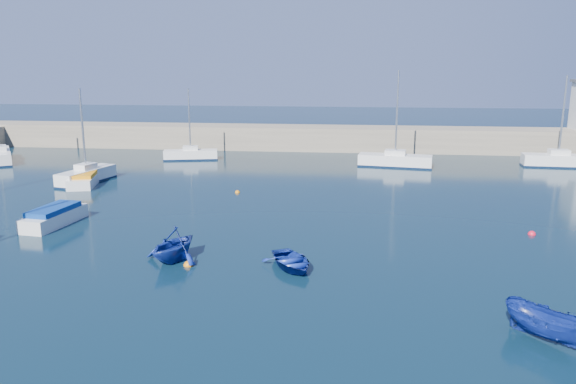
# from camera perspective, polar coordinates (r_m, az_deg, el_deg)

# --- Properties ---
(ground) EXTENTS (220.00, 220.00, 0.00)m
(ground) POSITION_cam_1_polar(r_m,az_deg,el_deg) (19.89, 1.99, -15.93)
(ground) COLOR black
(ground) RESTS_ON ground
(back_wall) EXTENTS (96.00, 4.50, 2.60)m
(back_wall) POSITION_cam_1_polar(r_m,az_deg,el_deg) (63.92, 5.35, 5.45)
(back_wall) COLOR gray
(back_wall) RESTS_ON ground
(sailboat_3) EXTENTS (2.93, 5.92, 7.67)m
(sailboat_3) POSITION_cam_1_polar(r_m,az_deg,el_deg) (48.98, -19.79, 1.63)
(sailboat_3) COLOR silver
(sailboat_3) RESTS_ON ground
(sailboat_5) EXTENTS (5.56, 2.68, 7.16)m
(sailboat_5) POSITION_cam_1_polar(r_m,az_deg,el_deg) (57.98, -9.85, 3.80)
(sailboat_5) COLOR silver
(sailboat_5) RESTS_ON ground
(sailboat_6) EXTENTS (7.03, 2.93, 8.97)m
(sailboat_6) POSITION_cam_1_polar(r_m,az_deg,el_deg) (54.23, 10.81, 3.21)
(sailboat_6) COLOR silver
(sailboat_6) RESTS_ON ground
(sailboat_7) EXTENTS (6.48, 2.13, 8.52)m
(sailboat_7) POSITION_cam_1_polar(r_m,az_deg,el_deg) (59.00, 25.74, 2.95)
(sailboat_7) COLOR silver
(sailboat_7) RESTS_ON ground
(motorboat_1) EXTENTS (2.20, 4.81, 1.14)m
(motorboat_1) POSITION_cam_1_polar(r_m,az_deg,el_deg) (36.89, -22.67, -2.30)
(motorboat_1) COLOR silver
(motorboat_1) RESTS_ON ground
(motorboat_2) EXTENTS (3.03, 5.46, 1.07)m
(motorboat_2) POSITION_cam_1_polar(r_m,az_deg,el_deg) (48.28, -19.92, 1.31)
(motorboat_2) COLOR silver
(motorboat_2) RESTS_ON ground
(dinghy_center) EXTENTS (3.56, 3.94, 0.67)m
(dinghy_center) POSITION_cam_1_polar(r_m,az_deg,el_deg) (27.07, 0.35, -7.07)
(dinghy_center) COLOR navy
(dinghy_center) RESTS_ON ground
(dinghy_left) EXTENTS (3.70, 3.98, 1.71)m
(dinghy_left) POSITION_cam_1_polar(r_m,az_deg,el_deg) (28.42, -11.57, -5.24)
(dinghy_left) COLOR navy
(dinghy_left) RESTS_ON ground
(dinghy_right) EXTENTS (3.25, 3.25, 1.29)m
(dinghy_right) POSITION_cam_1_polar(r_m,az_deg,el_deg) (22.21, 25.00, -12.14)
(dinghy_right) COLOR navy
(dinghy_right) RESTS_ON ground
(buoy_0) EXTENTS (0.48, 0.48, 0.48)m
(buoy_0) POSITION_cam_1_polar(r_m,az_deg,el_deg) (27.91, -10.08, -7.38)
(buoy_0) COLOR orange
(buoy_0) RESTS_ON ground
(buoy_1) EXTENTS (0.45, 0.45, 0.45)m
(buoy_1) POSITION_cam_1_polar(r_m,az_deg,el_deg) (35.19, 23.52, -3.99)
(buoy_1) COLOR red
(buoy_1) RESTS_ON ground
(buoy_3) EXTENTS (0.38, 0.38, 0.38)m
(buoy_3) POSITION_cam_1_polar(r_m,az_deg,el_deg) (42.74, -5.16, -0.07)
(buoy_3) COLOR orange
(buoy_3) RESTS_ON ground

